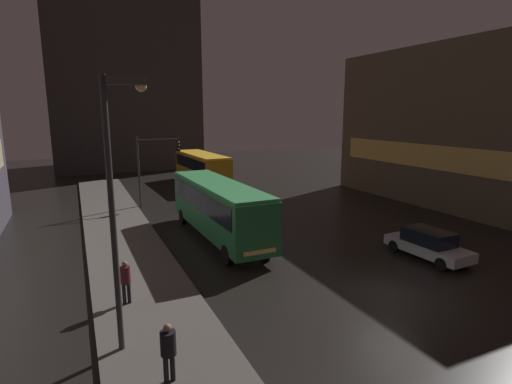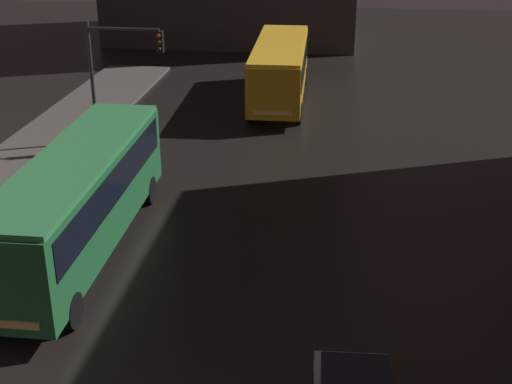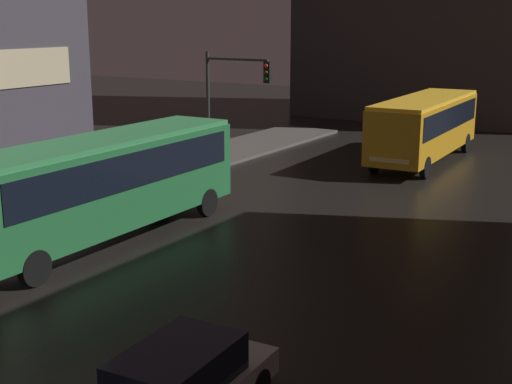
{
  "view_description": "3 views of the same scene",
  "coord_description": "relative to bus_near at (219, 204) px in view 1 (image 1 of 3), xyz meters",
  "views": [
    {
      "loc": [
        -11.13,
        -11.5,
        7.29
      ],
      "look_at": [
        -0.96,
        10.82,
        2.39
      ],
      "focal_mm": 28.0,
      "sensor_mm": 36.0,
      "label": 1
    },
    {
      "loc": [
        4.29,
        -9.35,
        10.88
      ],
      "look_at": [
        1.45,
        11.94,
        1.52
      ],
      "focal_mm": 50.0,
      "sensor_mm": 36.0,
      "label": 2
    },
    {
      "loc": [
        11.74,
        -6.33,
        6.94
      ],
      "look_at": [
        0.36,
        12.22,
        1.63
      ],
      "focal_mm": 50.0,
      "sensor_mm": 36.0,
      "label": 3
    }
  ],
  "objects": [
    {
      "name": "pedestrian_mid",
      "position": [
        -5.51,
        -11.68,
        -0.89
      ],
      "size": [
        0.46,
        0.46,
        1.69
      ],
      "rotation": [
        0.0,
        0.0,
        4.61
      ],
      "color": "black",
      "rests_on": "sidewalk_left"
    },
    {
      "name": "sidewalk_left",
      "position": [
        -5.22,
        0.13,
        -1.99
      ],
      "size": [
        4.0,
        48.0,
        0.15
      ],
      "color": "#56514C",
      "rests_on": "ground"
    },
    {
      "name": "car_taxi",
      "position": [
        8.57,
        -7.45,
        -1.3
      ],
      "size": [
        1.95,
        4.39,
        1.49
      ],
      "rotation": [
        0.0,
        0.0,
        3.19
      ],
      "color": "#B7B7BC",
      "rests_on": "ground"
    },
    {
      "name": "street_lamp_sidewalk",
      "position": [
        -6.28,
        -9.55,
        3.44
      ],
      "size": [
        1.25,
        0.36,
        8.16
      ],
      "color": "#2D2D2D",
      "rests_on": "sidewalk_left"
    },
    {
      "name": "building_right_block",
      "position": [
        22.12,
        1.79,
        4.12
      ],
      "size": [
        10.07,
        19.54,
        12.37
      ],
      "color": "brown",
      "rests_on": "ground"
    },
    {
      "name": "traffic_light_main",
      "position": [
        -1.78,
        9.85,
        1.72
      ],
      "size": [
        3.33,
        0.35,
        5.54
      ],
      "color": "#2D2D2D",
      "rests_on": "ground"
    },
    {
      "name": "building_far_backdrop",
      "position": [
        -0.66,
        35.63,
        11.54
      ],
      "size": [
        18.07,
        12.0,
        27.19
      ],
      "color": "#383333",
      "rests_on": "ground"
    },
    {
      "name": "bus_far",
      "position": [
        4.41,
        17.82,
        -0.09
      ],
      "size": [
        2.97,
        10.33,
        3.19
      ],
      "rotation": [
        0.0,
        0.0,
        3.18
      ],
      "color": "orange",
      "rests_on": "ground"
    },
    {
      "name": "bus_near",
      "position": [
        0.0,
        0.0,
        0.0
      ],
      "size": [
        2.58,
        10.99,
        3.34
      ],
      "rotation": [
        0.0,
        0.0,
        3.16
      ],
      "color": "#236B38",
      "rests_on": "ground"
    },
    {
      "name": "pedestrian_near",
      "position": [
        -5.99,
        -6.52,
        -0.91
      ],
      "size": [
        0.44,
        0.44,
        1.7
      ],
      "rotation": [
        0.0,
        0.0,
        1.36
      ],
      "color": "black",
      "rests_on": "sidewalk_left"
    },
    {
      "name": "ground_plane",
      "position": [
        3.78,
        -9.87,
        -2.06
      ],
      "size": [
        120.0,
        120.0,
        0.0
      ],
      "primitive_type": "plane",
      "color": "black"
    }
  ]
}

